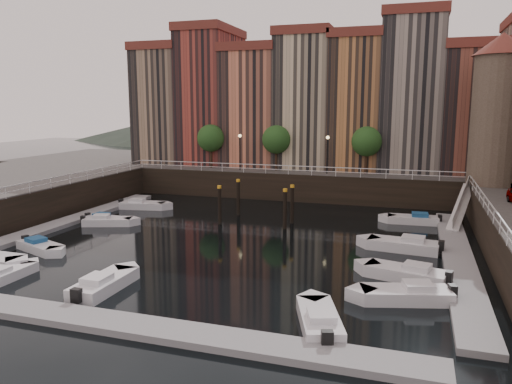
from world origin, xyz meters
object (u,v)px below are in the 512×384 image
(boat_left_1, at_px, (40,246))
(boat_left_2, at_px, (107,221))
(gangway, at_px, (461,204))
(corner_tower, at_px, (498,108))
(mooring_pilings, at_px, (258,205))

(boat_left_1, height_order, boat_left_2, boat_left_2)
(gangway, distance_m, boat_left_1, 34.52)
(gangway, xyz_separation_m, boat_left_2, (-29.58, -9.52, -1.58))
(boat_left_1, bearing_deg, gangway, 51.35)
(corner_tower, bearing_deg, boat_left_1, -145.45)
(corner_tower, distance_m, mooring_pilings, 23.62)
(gangway, xyz_separation_m, boat_left_1, (-29.52, -17.82, -1.58))
(gangway, height_order, mooring_pilings, gangway)
(corner_tower, bearing_deg, mooring_pilings, -155.84)
(gangway, bearing_deg, boat_left_1, -148.88)
(mooring_pilings, height_order, boat_left_1, mooring_pilings)
(mooring_pilings, xyz_separation_m, boat_left_1, (-12.33, -13.31, -1.32))
(corner_tower, distance_m, boat_left_1, 40.58)
(corner_tower, height_order, mooring_pilings, corner_tower)
(mooring_pilings, height_order, boat_left_2, mooring_pilings)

